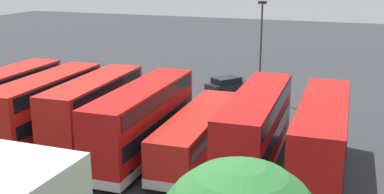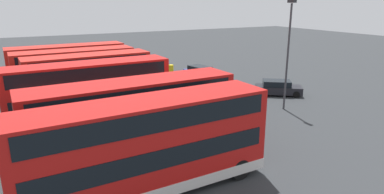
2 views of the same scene
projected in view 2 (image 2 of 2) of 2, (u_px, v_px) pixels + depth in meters
The scene contains 13 objects.
ground_plane at pixel (215, 96), 31.85m from camera, with size 140.00×140.00×0.00m, color #2D3033.
bus_double_decker_near_end at pixel (148, 145), 15.20m from camera, with size 2.95×11.83×4.55m.
bus_double_decker_second at pixel (134, 118), 18.76m from camera, with size 2.98×11.91×4.55m.
bus_single_deck_third at pixel (117, 113), 22.08m from camera, with size 2.98×11.58×2.95m.
bus_double_decker_fourth at pixel (90, 91), 24.22m from camera, with size 2.83×11.58×4.55m.
bus_double_decker_fifth at pixel (90, 80), 27.88m from camera, with size 3.06×10.20×4.55m.
bus_double_decker_sixth at pixel (76, 73), 30.53m from camera, with size 2.86×10.59×4.55m.
bus_double_decker_seventh at pixel (68, 66), 33.61m from camera, with size 2.95×11.15×4.55m.
bus_single_deck_far_end at pixel (64, 68), 36.99m from camera, with size 3.40×10.98×2.95m.
car_hatchback_silver at pixel (278, 88), 32.24m from camera, with size 3.99×4.55×1.43m.
car_small_green at pixel (201, 72), 39.18m from camera, with size 4.82×2.68×1.43m.
lamp_post_tall at pixel (288, 48), 26.74m from camera, with size 0.70×0.30×8.85m.
waste_bin_yellow at pixel (171, 69), 42.63m from camera, with size 0.60×0.60×0.95m, color yellow.
Camera 2 is at (-26.00, 16.34, 8.72)m, focal length 31.33 mm.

